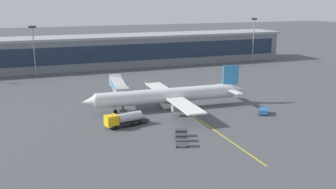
{
  "coord_description": "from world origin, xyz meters",
  "views": [
    {
      "loc": [
        -37.23,
        -94.09,
        29.42
      ],
      "look_at": [
        0.4,
        2.62,
        4.5
      ],
      "focal_mm": 42.89,
      "sensor_mm": 36.0,
      "label": 1
    }
  ],
  "objects": [
    {
      "name": "jet_bridge",
      "position": [
        -9.61,
        16.52,
        4.79
      ],
      "size": [
        6.56,
        21.42,
        6.47
      ],
      "color": "#B2B7BC",
      "rests_on": "ground_plane"
    },
    {
      "name": "baggage_cart_2",
      "position": [
        -4.31,
        -17.35,
        0.78
      ],
      "size": [
        3.03,
        2.39,
        1.48
      ],
      "color": "#595B60",
      "rests_on": "ground_plane"
    },
    {
      "name": "baggage_cart_1",
      "position": [
        -5.48,
        -20.34,
        0.78
      ],
      "size": [
        3.03,
        2.39,
        1.48
      ],
      "color": "#595B60",
      "rests_on": "ground_plane"
    },
    {
      "name": "baggage_cart_0",
      "position": [
        -6.64,
        -23.32,
        0.78
      ],
      "size": [
        3.03,
        2.39,
        1.48
      ],
      "color": "gray",
      "rests_on": "ground_plane"
    },
    {
      "name": "ground_plane",
      "position": [
        0.0,
        0.0,
        0.0
      ],
      "size": [
        700.0,
        700.0,
        0.0
      ],
      "primitive_type": "plane",
      "color": "#47494F"
    },
    {
      "name": "terminal_building",
      "position": [
        -14.4,
        79.81,
        6.84
      ],
      "size": [
        200.76,
        19.46,
        13.64
      ],
      "color": "slate",
      "rests_on": "ground_plane"
    },
    {
      "name": "fuel_tanker",
      "position": [
        -14.16,
        -6.25,
        1.75
      ],
      "size": [
        11.09,
        4.81,
        3.25
      ],
      "color": "#232326",
      "rests_on": "ground_plane"
    },
    {
      "name": "pushback_tug",
      "position": [
        22.51,
        -9.31,
        0.85
      ],
      "size": [
        4.05,
        4.43,
        1.4
      ],
      "color": "#285B9E",
      "rests_on": "ground_plane"
    },
    {
      "name": "main_airliner",
      "position": [
        1.09,
        4.61,
        3.77
      ],
      "size": [
        46.33,
        36.96,
        11.02
      ],
      "color": "white",
      "rests_on": "ground_plane"
    },
    {
      "name": "apron_light_mast_1",
      "position": [
        -29.52,
        67.85,
        11.55
      ],
      "size": [
        2.8,
        0.5,
        19.31
      ],
      "color": "gray",
      "rests_on": "ground_plane"
    },
    {
      "name": "apron_lead_in_line",
      "position": [
        5.02,
        2.0,
        0.0
      ],
      "size": [
        2.95,
        79.97,
        0.01
      ],
      "primitive_type": "cube",
      "rotation": [
        0.0,
        0.0,
        -0.03
      ],
      "color": "yellow",
      "rests_on": "ground_plane"
    },
    {
      "name": "apron_light_mast_2",
      "position": [
        68.89,
        67.85,
        12.18
      ],
      "size": [
        2.8,
        0.5,
        20.51
      ],
      "color": "gray",
      "rests_on": "ground_plane"
    }
  ]
}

